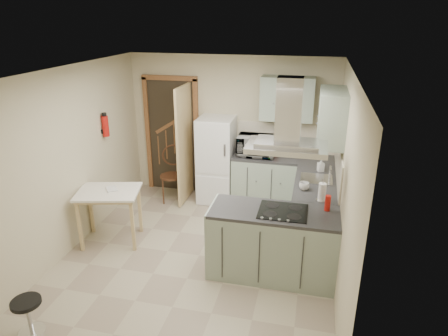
% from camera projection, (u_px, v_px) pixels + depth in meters
% --- Properties ---
extents(floor, '(4.20, 4.20, 0.00)m').
position_uv_depth(floor, '(199.00, 255.00, 5.52)').
color(floor, tan).
rests_on(floor, ground).
extents(ceiling, '(4.20, 4.20, 0.00)m').
position_uv_depth(ceiling, '(194.00, 71.00, 4.62)').
color(ceiling, silver).
rests_on(ceiling, back_wall).
extents(back_wall, '(3.60, 0.00, 3.60)m').
position_uv_depth(back_wall, '(232.00, 128.00, 6.98)').
color(back_wall, '#C0B594').
rests_on(back_wall, floor).
extents(left_wall, '(0.00, 4.20, 4.20)m').
position_uv_depth(left_wall, '(71.00, 160.00, 5.45)').
color(left_wall, '#C0B594').
rests_on(left_wall, floor).
extents(right_wall, '(0.00, 4.20, 4.20)m').
position_uv_depth(right_wall, '(344.00, 184.00, 4.69)').
color(right_wall, '#C0B594').
rests_on(right_wall, floor).
extents(doorway, '(1.10, 0.12, 2.10)m').
position_uv_depth(doorway, '(172.00, 136.00, 7.25)').
color(doorway, brown).
rests_on(doorway, floor).
extents(fridge, '(0.60, 0.60, 1.50)m').
position_uv_depth(fridge, '(216.00, 160.00, 6.93)').
color(fridge, white).
rests_on(fridge, floor).
extents(counter_back, '(1.08, 0.60, 0.90)m').
position_uv_depth(counter_back, '(265.00, 180.00, 6.85)').
color(counter_back, '#9EB2A0').
rests_on(counter_back, floor).
extents(counter_right, '(0.60, 1.95, 0.90)m').
position_uv_depth(counter_right, '(314.00, 202.00, 6.06)').
color(counter_right, '#9EB2A0').
rests_on(counter_right, floor).
extents(splashback, '(1.68, 0.02, 0.50)m').
position_uv_depth(splashback, '(286.00, 138.00, 6.80)').
color(splashback, beige).
rests_on(splashback, counter_back).
extents(wall_cabinet_back, '(0.85, 0.35, 0.70)m').
position_uv_depth(wall_cabinet_back, '(287.00, 99.00, 6.40)').
color(wall_cabinet_back, '#9EB2A0').
rests_on(wall_cabinet_back, back_wall).
extents(wall_cabinet_right, '(0.35, 0.90, 0.70)m').
position_uv_depth(wall_cabinet_right, '(332.00, 117.00, 5.28)').
color(wall_cabinet_right, '#9EB2A0').
rests_on(wall_cabinet_right, right_wall).
extents(peninsula, '(1.55, 0.65, 0.90)m').
position_uv_depth(peninsula, '(273.00, 243.00, 4.98)').
color(peninsula, '#9EB2A0').
rests_on(peninsula, floor).
extents(hob, '(0.58, 0.50, 0.01)m').
position_uv_depth(hob, '(283.00, 211.00, 4.79)').
color(hob, black).
rests_on(hob, peninsula).
extents(extractor_hood, '(0.90, 0.55, 0.10)m').
position_uv_depth(extractor_hood, '(287.00, 147.00, 4.50)').
color(extractor_hood, silver).
rests_on(extractor_hood, ceiling).
extents(sink, '(0.45, 0.40, 0.01)m').
position_uv_depth(sink, '(316.00, 179.00, 5.74)').
color(sink, silver).
rests_on(sink, counter_right).
extents(fire_extinguisher, '(0.10, 0.10, 0.32)m').
position_uv_depth(fire_extinguisher, '(105.00, 126.00, 6.16)').
color(fire_extinguisher, '#B2140F').
rests_on(fire_extinguisher, left_wall).
extents(drop_leaf_table, '(0.98, 0.82, 0.80)m').
position_uv_depth(drop_leaf_table, '(111.00, 216.00, 5.74)').
color(drop_leaf_table, tan).
rests_on(drop_leaf_table, floor).
extents(bentwood_chair, '(0.52, 0.52, 0.90)m').
position_uv_depth(bentwood_chair, '(171.00, 176.00, 7.02)').
color(bentwood_chair, '#431F16').
rests_on(bentwood_chair, floor).
extents(stool, '(0.36, 0.36, 0.40)m').
position_uv_depth(stool, '(29.00, 316.00, 4.12)').
color(stool, black).
rests_on(stool, floor).
extents(microwave, '(0.62, 0.42, 0.34)m').
position_uv_depth(microwave, '(256.00, 146.00, 6.64)').
color(microwave, black).
rests_on(microwave, counter_back).
extents(kettle, '(0.20, 0.20, 0.23)m').
position_uv_depth(kettle, '(295.00, 150.00, 6.61)').
color(kettle, silver).
rests_on(kettle, counter_back).
extents(cereal_box, '(0.16, 0.23, 0.32)m').
position_uv_depth(cereal_box, '(273.00, 146.00, 6.65)').
color(cereal_box, '#F04E1C').
rests_on(cereal_box, counter_back).
extents(soap_bottle, '(0.12, 0.12, 0.19)m').
position_uv_depth(soap_bottle, '(321.00, 165.00, 6.00)').
color(soap_bottle, silver).
rests_on(soap_bottle, counter_right).
extents(paper_towel, '(0.11, 0.11, 0.25)m').
position_uv_depth(paper_towel, '(322.00, 192.00, 5.04)').
color(paper_towel, white).
rests_on(paper_towel, counter_right).
extents(cup, '(0.15, 0.15, 0.11)m').
position_uv_depth(cup, '(304.00, 186.00, 5.37)').
color(cup, silver).
rests_on(cup, counter_right).
extents(red_bottle, '(0.08, 0.08, 0.19)m').
position_uv_depth(red_bottle, '(328.00, 203.00, 4.79)').
color(red_bottle, red).
rests_on(red_bottle, peninsula).
extents(book, '(0.23, 0.24, 0.09)m').
position_uv_depth(book, '(106.00, 188.00, 5.60)').
color(book, '#9B3F33').
rests_on(book, drop_leaf_table).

